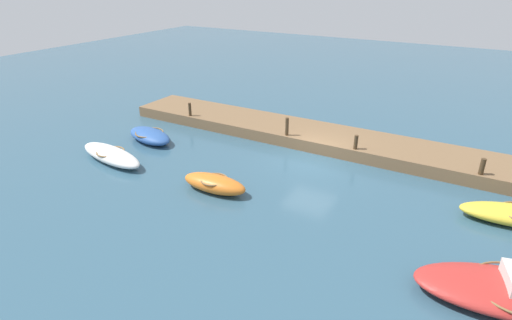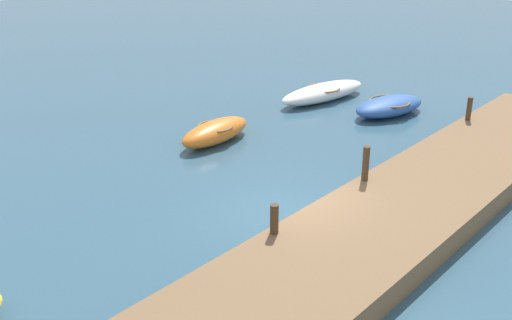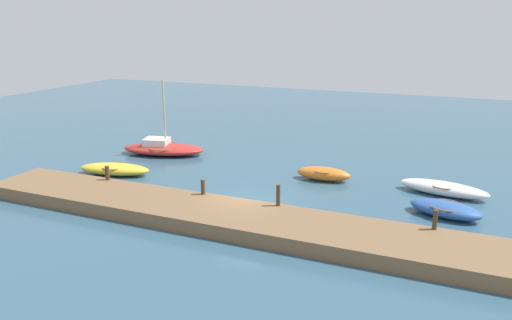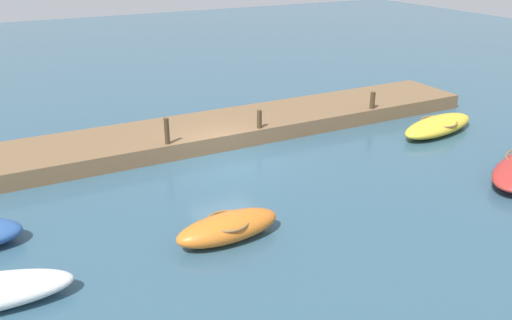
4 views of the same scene
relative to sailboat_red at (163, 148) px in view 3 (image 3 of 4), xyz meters
name	(u,v)px [view 3 (image 3 of 4)]	position (x,y,z in m)	size (l,w,h in m)	color
ground_plane	(248,205)	(9.18, -6.47, -0.44)	(84.00, 84.00, 0.00)	#33566B
dock_platform	(226,217)	(9.18, -8.94, -0.11)	(25.66, 3.39, 0.65)	brown
sailboat_red	(163,148)	(0.00, 0.00, 0.00)	(5.99, 3.62, 5.09)	#B72D28
dinghy_orange	(323,174)	(11.58, -1.19, -0.05)	(3.13, 1.31, 0.76)	orange
rowboat_blue	(445,209)	(18.21, -4.18, -0.08)	(3.54, 2.27, 0.70)	#2D569E
rowboat_yellow	(115,169)	(-0.09, -4.99, -0.09)	(4.50, 2.34, 0.67)	gold
rowboat_white	(443,188)	(18.00, -1.15, -0.08)	(4.65, 2.04, 0.70)	white
mooring_post_west	(107,173)	(1.50, -7.50, 0.59)	(0.22, 0.22, 0.75)	#47331E
mooring_post_mid_west	(203,187)	(7.26, -7.50, 0.58)	(0.20, 0.20, 0.74)	#47331E
mooring_post_mid_east	(278,195)	(11.14, -7.50, 0.71)	(0.19, 0.19, 1.00)	#47331E
mooring_post_east	(435,220)	(17.88, -7.50, 0.62)	(0.18, 0.18, 0.82)	#47331E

